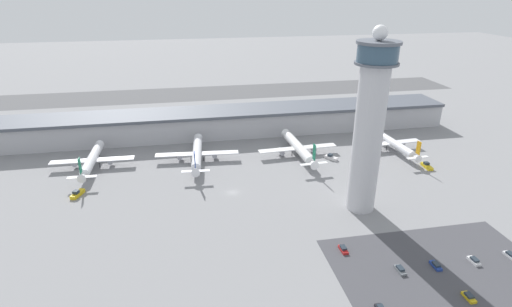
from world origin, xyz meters
name	(u,v)px	position (x,y,z in m)	size (l,w,h in m)	color
ground_plane	(233,193)	(0.00, 0.00, 0.00)	(1000.00, 1000.00, 0.00)	gray
terminal_building	(216,122)	(0.00, 70.00, 7.18)	(265.88, 25.00, 14.16)	#B2B2B7
runway_strip	(206,93)	(0.00, 163.67, 0.00)	(398.82, 44.00, 0.01)	#515154
control_tower	(369,124)	(46.48, -20.67, 34.02)	(14.68, 14.68, 67.28)	#BCBCC1
parking_lot_surface	(438,268)	(55.21, -58.21, 0.00)	(64.00, 40.00, 0.01)	#424247
airplane_gate_alpha	(92,160)	(-60.85, 34.84, 4.43)	(37.60, 39.71, 13.40)	white
airplane_gate_bravo	(197,153)	(-12.69, 34.03, 4.28)	(39.98, 43.76, 13.50)	white
airplane_gate_charlie	(298,148)	(37.10, 31.94, 4.31)	(40.11, 43.63, 14.03)	white
airplane_gate_delta	(392,143)	(86.23, 29.80, 4.32)	(32.56, 43.56, 12.64)	white
service_truck_catering	(427,166)	(92.37, 7.49, 0.84)	(2.82, 7.45, 2.43)	black
service_truck_fuel	(331,157)	(51.72, 24.84, 0.90)	(5.65, 6.63, 2.60)	black
service_truck_baggage	(77,194)	(-62.21, 8.68, 0.96)	(4.71, 7.57, 2.78)	black
car_red_hatchback	(510,255)	(80.54, -57.67, 0.56)	(2.09, 4.63, 1.45)	black
car_grey_coupe	(400,270)	(42.96, -57.62, 0.56)	(1.99, 4.60, 1.45)	black
car_maroon_suv	(343,249)	(29.99, -45.05, 0.61)	(1.95, 4.60, 1.57)	black
car_navy_sedan	(469,297)	(55.71, -71.39, 0.55)	(1.94, 4.29, 1.42)	black
car_white_wagon	(436,265)	(54.63, -57.74, 0.56)	(1.89, 4.55, 1.45)	black
car_black_suv	(474,261)	(67.53, -57.90, 0.58)	(1.97, 4.48, 1.48)	black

